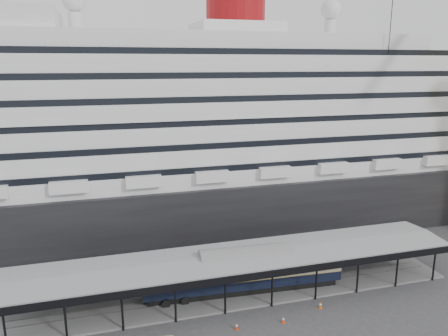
{
  "coord_description": "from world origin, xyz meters",
  "views": [
    {
      "loc": [
        -15.59,
        -42.48,
        28.27
      ],
      "look_at": [
        -0.99,
        8.0,
        15.62
      ],
      "focal_mm": 35.0,
      "sensor_mm": 36.0,
      "label": 1
    }
  ],
  "objects": [
    {
      "name": "ground",
      "position": [
        0.0,
        0.0,
        0.0
      ],
      "size": [
        200.0,
        200.0,
        0.0
      ],
      "primitive_type": "plane",
      "color": "#343436",
      "rests_on": "ground"
    },
    {
      "name": "cruise_ship",
      "position": [
        0.05,
        32.0,
        18.35
      ],
      "size": [
        130.0,
        30.0,
        43.9
      ],
      "color": "black",
      "rests_on": "ground"
    },
    {
      "name": "platform_canopy",
      "position": [
        0.0,
        5.0,
        2.36
      ],
      "size": [
        56.0,
        9.18,
        5.3
      ],
      "color": "slate",
      "rests_on": "ground"
    },
    {
      "name": "pullman_carriage",
      "position": [
        0.71,
        5.0,
        2.97
      ],
      "size": [
        25.31,
        4.72,
        24.7
      ],
      "rotation": [
        0.0,
        0.0,
        -0.06
      ],
      "color": "black",
      "rests_on": "ground"
    },
    {
      "name": "traffic_cone_left",
      "position": [
        -2.55,
        -2.37,
        0.37
      ],
      "size": [
        0.45,
        0.45,
        0.74
      ],
      "rotation": [
        0.0,
        0.0,
        0.21
      ],
      "color": "red",
      "rests_on": "ground"
    },
    {
      "name": "traffic_cone_mid",
      "position": [
        2.85,
        -2.64,
        0.37
      ],
      "size": [
        0.4,
        0.4,
        0.74
      ],
      "rotation": [
        0.0,
        0.0,
        -0.04
      ],
      "color": "red",
      "rests_on": "ground"
    },
    {
      "name": "traffic_cone_right",
      "position": [
        8.28,
        -1.12,
        0.41
      ],
      "size": [
        0.53,
        0.53,
        0.83
      ],
      "rotation": [
        0.0,
        0.0,
        -0.28
      ],
      "color": "#D3580B",
      "rests_on": "ground"
    }
  ]
}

